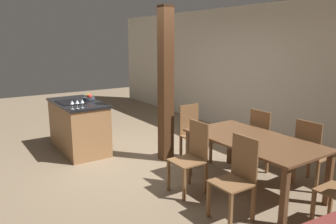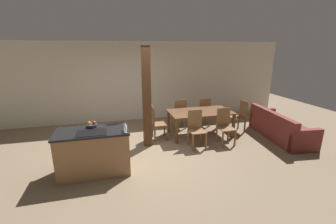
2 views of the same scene
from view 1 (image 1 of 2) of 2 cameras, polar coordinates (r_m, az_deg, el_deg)
ground_plane at (r=5.56m, az=-5.24°, el=-8.72°), size 16.00×16.00×0.00m
wall_back at (r=7.01m, az=15.16°, el=6.68°), size 11.20×0.08×2.70m
kitchen_island at (r=6.21m, az=-15.29°, el=-2.39°), size 1.42×0.73×0.92m
fruit_bowl at (r=6.19m, az=-13.60°, el=2.42°), size 0.22×0.22×0.11m
wine_glass_near at (r=5.41m, az=-16.36°, el=1.56°), size 0.07×0.07×0.14m
wine_glass_middle at (r=5.44m, az=-15.53°, el=1.66°), size 0.07×0.07×0.14m
wine_glass_far at (r=5.46m, az=-14.72°, el=1.76°), size 0.07×0.07×0.14m
dining_table at (r=4.55m, az=14.57°, el=-5.52°), size 1.82×0.99×0.72m
dining_chair_near_left at (r=4.41m, az=4.18°, el=-7.67°), size 0.40×0.40×0.95m
dining_chair_near_right at (r=3.85m, az=11.87°, el=-11.01°), size 0.40×0.40×0.95m
dining_chair_far_left at (r=5.37m, az=16.31°, el=-4.41°), size 0.40×0.40×0.95m
dining_chair_far_right at (r=4.92m, az=23.66°, el=-6.53°), size 0.40×0.40×0.95m
dining_chair_head_end at (r=5.48m, az=4.39°, el=-3.59°), size 0.40×0.40×0.95m
timber_post at (r=5.39m, az=-0.40°, el=4.60°), size 0.20×0.20×2.54m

